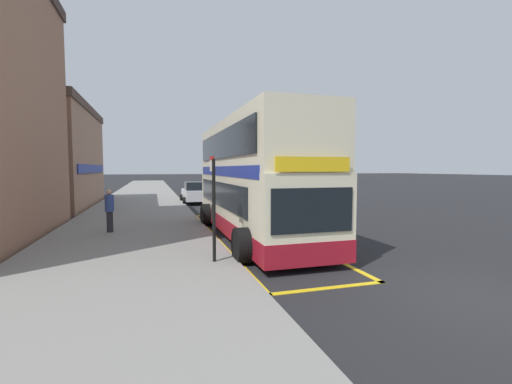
# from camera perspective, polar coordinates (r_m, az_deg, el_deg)

# --- Properties ---
(ground_plane) EXTENTS (260.00, 260.00, 0.00)m
(ground_plane) POSITION_cam_1_polar(r_m,az_deg,el_deg) (37.76, -7.28, -0.12)
(ground_plane) COLOR black
(pavement_near) EXTENTS (6.00, 76.00, 0.14)m
(pavement_near) POSITION_cam_1_polar(r_m,az_deg,el_deg) (37.25, -17.96, -0.22)
(pavement_near) COLOR gray
(pavement_near) RESTS_ON ground
(double_decker_bus) EXTENTS (3.19, 10.54, 4.40)m
(double_decker_bus) POSITION_cam_1_polar(r_m,az_deg,el_deg) (13.37, -0.58, 1.53)
(double_decker_bus) COLOR beige
(double_decker_bus) RESTS_ON ground
(bus_bay_markings) EXTENTS (2.91, 12.65, 0.01)m
(bus_bay_markings) POSITION_cam_1_polar(r_m,az_deg,el_deg) (13.61, -0.96, -7.16)
(bus_bay_markings) COLOR gold
(bus_bay_markings) RESTS_ON ground
(bus_stop_sign) EXTENTS (0.09, 0.51, 2.80)m
(bus_stop_sign) POSITION_cam_1_polar(r_m,az_deg,el_deg) (9.25, -7.05, -1.35)
(bus_stop_sign) COLOR black
(bus_stop_sign) RESTS_ON pavement_near
(terrace_mid) EXTENTS (9.01, 12.07, 7.81)m
(terrace_mid) POSITION_cam_1_polar(r_m,az_deg,el_deg) (27.69, -34.62, 4.97)
(terrace_mid) COLOR #9E7056
(terrace_mid) RESTS_ON ground
(parked_car_white_behind) EXTENTS (2.09, 4.20, 1.62)m
(parked_car_white_behind) POSITION_cam_1_polar(r_m,az_deg,el_deg) (26.38, -9.96, -0.12)
(parked_car_white_behind) COLOR silver
(parked_car_white_behind) RESTS_ON ground
(parked_car_black_kerbside) EXTENTS (2.09, 4.20, 1.62)m
(parked_car_black_kerbside) POSITION_cam_1_polar(r_m,az_deg,el_deg) (27.11, 7.14, 0.02)
(parked_car_black_kerbside) COLOR black
(parked_car_black_kerbside) RESTS_ON ground
(parked_car_maroon_distant) EXTENTS (2.09, 4.20, 1.62)m
(parked_car_maroon_distant) POSITION_cam_1_polar(r_m,az_deg,el_deg) (49.17, -5.91, 1.75)
(parked_car_maroon_distant) COLOR maroon
(parked_car_maroon_distant) RESTS_ON ground
(pedestrian_waiting_near_sign) EXTENTS (0.34, 0.34, 1.67)m
(pedestrian_waiting_near_sign) POSITION_cam_1_polar(r_m,az_deg,el_deg) (14.60, -23.03, -2.58)
(pedestrian_waiting_near_sign) COLOR #26262D
(pedestrian_waiting_near_sign) RESTS_ON pavement_near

